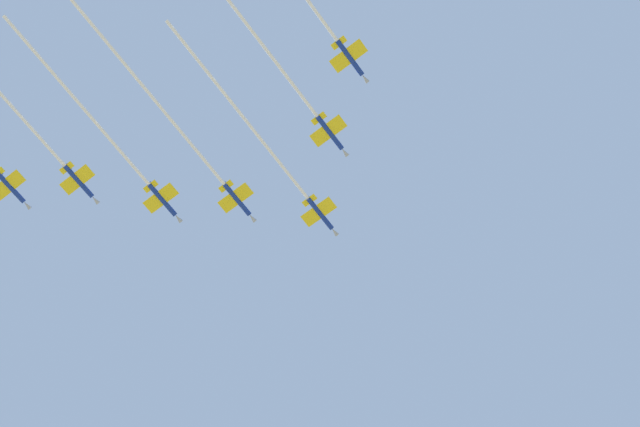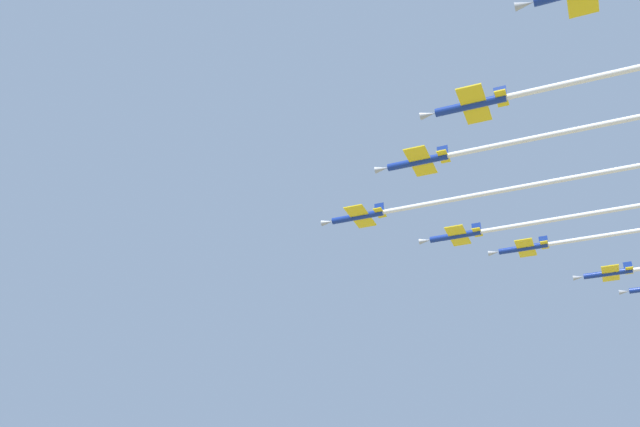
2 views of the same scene
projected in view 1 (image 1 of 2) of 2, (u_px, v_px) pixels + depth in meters
The scene contains 5 objects.
jet_lead at pixel (273, 154), 200.46m from camera, with size 52.13×43.78×2.63m.
jet_port_inner at pixel (178, 128), 198.43m from camera, with size 58.22×48.87×2.63m.
jet_starboard_inner at pixel (261, 42), 190.92m from camera, with size 65.25×54.74×2.63m.
jet_port_outer at pixel (114, 144), 198.14m from camera, with size 49.33×41.45×2.63m.
jet_center_rear at pixel (29, 125), 199.13m from camera, with size 49.45×41.54×2.63m.
Camera 1 is at (-80.69, 23.08, 2.44)m, focal length 45.71 mm.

